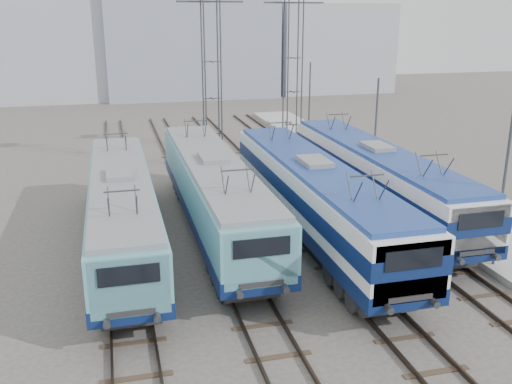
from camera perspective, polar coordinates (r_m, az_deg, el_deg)
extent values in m
plane|color=#514C47|center=(21.43, 6.61, -12.40)|extent=(160.00, 160.00, 0.00)
cube|color=#9E9E99|center=(32.28, 18.63, -2.48)|extent=(4.00, 70.00, 0.30)
cube|color=#0B1B4B|center=(27.12, -13.16, -3.04)|extent=(2.80, 17.70, 0.59)
cube|color=#579DAD|center=(26.74, -13.33, -0.66)|extent=(2.75, 17.70, 1.77)
cube|color=#579DAD|center=(18.88, -12.55, -8.95)|extent=(2.53, 0.69, 2.01)
cube|color=gray|center=(26.46, -13.47, 1.36)|extent=(2.53, 17.00, 0.20)
cube|color=#262628|center=(21.99, -12.54, -10.07)|extent=(2.07, 3.54, 0.66)
cube|color=#262628|center=(32.94, -13.39, -0.76)|extent=(2.07, 3.54, 0.66)
cube|color=#0B1B4B|center=(28.66, -4.23, -1.37)|extent=(2.95, 18.62, 0.62)
cube|color=#579DAD|center=(28.29, -4.29, 1.02)|extent=(2.90, 18.62, 1.86)
cube|color=#579DAD|center=(20.11, 0.30, -6.45)|extent=(2.67, 0.72, 2.11)
cube|color=gray|center=(28.02, -4.34, 3.05)|extent=(2.67, 17.88, 0.21)
cube|color=#262628|center=(23.30, -1.43, -7.94)|extent=(2.17, 3.72, 0.70)
cube|color=#262628|center=(34.74, -6.04, 0.61)|extent=(2.17, 3.72, 0.70)
cube|color=#0B1B4B|center=(27.81, 5.73, -1.96)|extent=(2.99, 18.88, 0.63)
cube|color=white|center=(27.42, 5.81, 0.52)|extent=(2.94, 18.88, 1.89)
cube|color=#0B1B4B|center=(27.44, 5.81, 0.42)|extent=(2.98, 18.90, 0.73)
cube|color=white|center=(19.77, 14.86, -7.42)|extent=(2.70, 0.73, 2.14)
cube|color=navy|center=(27.14, 5.88, 2.64)|extent=(2.70, 18.13, 0.21)
cube|color=#262628|center=(22.77, 11.12, -8.90)|extent=(2.20, 3.78, 0.71)
cube|color=#262628|center=(33.73, 2.06, 0.19)|extent=(2.20, 3.78, 0.71)
cube|color=#0B1B4B|center=(31.81, 11.77, 0.18)|extent=(2.91, 18.38, 0.61)
cube|color=white|center=(31.48, 11.90, 2.31)|extent=(2.86, 18.38, 1.84)
cube|color=#0B1B4B|center=(31.49, 11.90, 2.23)|extent=(2.90, 18.40, 0.71)
cube|color=white|center=(24.31, 20.95, -3.43)|extent=(2.63, 0.71, 2.08)
cube|color=navy|center=(31.24, 12.02, 4.12)|extent=(2.63, 17.65, 0.20)
cube|color=#262628|center=(27.03, 17.30, -5.09)|extent=(2.14, 3.68, 0.69)
cube|color=#262628|center=(37.39, 7.64, 1.75)|extent=(2.14, 3.68, 0.69)
cylinder|color=#3F4247|center=(39.54, -5.09, 10.61)|extent=(0.10, 0.10, 12.00)
cylinder|color=#3F4247|center=(39.73, -3.50, 10.67)|extent=(0.10, 0.10, 12.00)
cylinder|color=#3F4247|center=(40.62, -5.35, 10.78)|extent=(0.10, 0.10, 12.00)
cylinder|color=#3F4247|center=(40.80, -3.80, 10.84)|extent=(0.10, 0.10, 12.00)
cube|color=#3F4247|center=(39.91, -4.62, 18.45)|extent=(4.50, 0.12, 0.12)
cylinder|color=#3F4247|center=(42.98, 3.20, 11.18)|extent=(0.10, 0.10, 12.00)
cylinder|color=#3F4247|center=(43.32, 4.62, 11.20)|extent=(0.10, 0.10, 12.00)
cylinder|color=#3F4247|center=(44.02, 2.76, 11.34)|extent=(0.10, 0.10, 12.00)
cylinder|color=#3F4247|center=(44.36, 4.15, 11.36)|extent=(0.10, 0.10, 12.00)
cube|color=#3F4247|center=(43.43, 3.83, 18.37)|extent=(4.50, 0.12, 0.12)
cylinder|color=#3F4247|center=(25.76, 23.43, -0.11)|extent=(0.12, 0.12, 7.00)
cylinder|color=#3F4247|center=(35.65, 11.82, 5.50)|extent=(0.12, 0.12, 7.00)
cylinder|color=#3F4247|center=(46.54, 5.35, 8.50)|extent=(0.12, 0.12, 7.00)
cube|color=#A1A8B6|center=(79.70, -20.05, 13.75)|extent=(18.00, 12.00, 14.00)
cube|color=#8A92A6|center=(80.06, -6.79, 16.09)|extent=(22.00, 14.00, 18.00)
cube|color=#A1A8B6|center=(85.24, 7.14, 14.13)|extent=(16.00, 12.00, 12.00)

